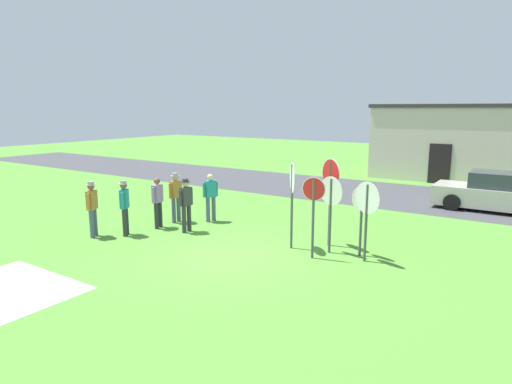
# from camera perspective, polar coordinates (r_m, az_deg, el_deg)

# --- Properties ---
(ground_plane) EXTENTS (80.00, 80.00, 0.00)m
(ground_plane) POSITION_cam_1_polar(r_m,az_deg,el_deg) (12.03, -3.96, -8.29)
(ground_plane) COLOR #518E33
(street_asphalt) EXTENTS (60.00, 6.40, 0.01)m
(street_asphalt) POSITION_cam_1_polar(r_m,az_deg,el_deg) (21.60, 14.23, -0.01)
(street_asphalt) COLOR #424247
(street_asphalt) RESTS_ON ground
(concrete_path) EXTENTS (3.20, 2.40, 0.01)m
(concrete_path) POSITION_cam_1_polar(r_m,az_deg,el_deg) (11.34, -29.72, -10.93)
(concrete_path) COLOR #ADAAA3
(concrete_path) RESTS_ON ground
(building_background) EXTENTS (7.92, 5.52, 4.15)m
(building_background) POSITION_cam_1_polar(r_m,az_deg,el_deg) (27.61, 23.90, 6.04)
(building_background) COLOR beige
(building_background) RESTS_ON ground
(parked_car_on_street) EXTENTS (4.30, 2.02, 1.51)m
(parked_car_on_street) POSITION_cam_1_polar(r_m,az_deg,el_deg) (19.43, 28.59, -0.13)
(parked_car_on_street) COLOR #B7B2A3
(parked_car_on_street) RESTS_ON ground
(stop_sign_leaning_right) EXTENTS (0.75, 0.48, 2.55)m
(stop_sign_leaning_right) POSITION_cam_1_polar(r_m,az_deg,el_deg) (12.67, 9.60, 0.84)
(stop_sign_leaning_right) COLOR #474C4C
(stop_sign_leaning_right) RESTS_ON ground
(stop_sign_rear_left) EXTENTS (0.76, 0.27, 2.13)m
(stop_sign_rear_left) POSITION_cam_1_polar(r_m,az_deg,el_deg) (12.09, 9.66, -1.15)
(stop_sign_rear_left) COLOR #474C4C
(stop_sign_rear_left) RESTS_ON ground
(stop_sign_leaning_left) EXTENTS (0.54, 0.70, 2.48)m
(stop_sign_leaning_left) POSITION_cam_1_polar(r_m,az_deg,el_deg) (12.30, 4.70, 0.41)
(stop_sign_leaning_left) COLOR #474C4C
(stop_sign_leaning_left) RESTS_ON ground
(stop_sign_rear_right) EXTENTS (0.76, 0.36, 2.10)m
(stop_sign_rear_right) POSITION_cam_1_polar(r_m,az_deg,el_deg) (11.59, 14.15, -1.92)
(stop_sign_rear_right) COLOR #474C4C
(stop_sign_rear_right) RESTS_ON ground
(stop_sign_far_back) EXTENTS (0.67, 0.28, 1.92)m
(stop_sign_far_back) POSITION_cam_1_polar(r_m,az_deg,el_deg) (12.04, 13.51, -2.14)
(stop_sign_far_back) COLOR #474C4C
(stop_sign_far_back) RESTS_ON ground
(stop_sign_low_front) EXTENTS (0.63, 0.12, 2.19)m
(stop_sign_low_front) POSITION_cam_1_polar(r_m,az_deg,el_deg) (11.56, 7.43, -1.62)
(stop_sign_low_front) COLOR #474C4C
(stop_sign_low_front) RESTS_ON ground
(person_holding_notes) EXTENTS (0.30, 0.56, 1.69)m
(person_holding_notes) POSITION_cam_1_polar(r_m,az_deg,el_deg) (14.88, -12.61, -1.01)
(person_holding_notes) COLOR #2D2D33
(person_holding_notes) RESTS_ON ground
(person_in_dark_shirt) EXTENTS (0.32, 0.57, 1.74)m
(person_in_dark_shirt) POSITION_cam_1_polar(r_m,az_deg,el_deg) (15.50, -10.35, -0.33)
(person_in_dark_shirt) COLOR #4C5670
(person_in_dark_shirt) RESTS_ON ground
(person_on_left) EXTENTS (0.39, 0.47, 1.74)m
(person_on_left) POSITION_cam_1_polar(r_m,az_deg,el_deg) (14.26, -16.64, -1.57)
(person_on_left) COLOR #2D2D33
(person_on_left) RESTS_ON ground
(person_with_sunhat) EXTENTS (0.36, 0.52, 1.69)m
(person_with_sunhat) POSITION_cam_1_polar(r_m,az_deg,el_deg) (15.44, -5.90, -0.38)
(person_with_sunhat) COLOR #4C5670
(person_with_sunhat) RESTS_ON ground
(person_in_teal) EXTENTS (0.32, 0.57, 1.74)m
(person_in_teal) POSITION_cam_1_polar(r_m,az_deg,el_deg) (14.20, -9.03, -1.30)
(person_in_teal) COLOR #2D2D33
(person_in_teal) RESTS_ON ground
(person_in_blue) EXTENTS (0.37, 0.51, 1.74)m
(person_in_blue) POSITION_cam_1_polar(r_m,az_deg,el_deg) (14.41, -20.43, -1.68)
(person_in_blue) COLOR #4C5670
(person_in_blue) RESTS_ON ground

